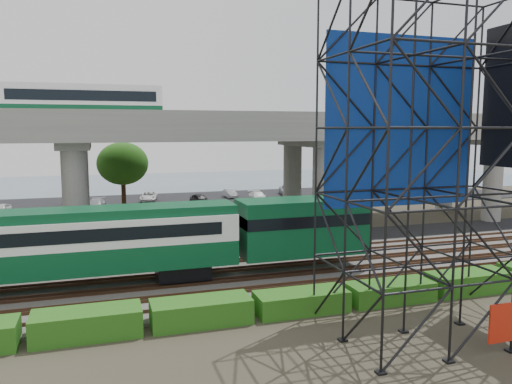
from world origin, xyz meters
name	(u,v)px	position (x,y,z in m)	size (l,w,h in m)	color
ground	(256,287)	(0.00, 0.00, 0.00)	(140.00, 140.00, 0.00)	#474233
ballast_bed	(246,276)	(0.00, 2.00, 0.10)	(90.00, 12.00, 0.20)	slate
service_road	(214,246)	(0.00, 10.50, 0.04)	(90.00, 5.00, 0.08)	black
parking_lot	(171,203)	(0.00, 34.00, 0.04)	(90.00, 18.00, 0.08)	black
harbor_water	(152,184)	(0.00, 56.00, 0.01)	(140.00, 40.00, 0.03)	#43586E
rail_tracks	(246,273)	(0.00, 2.00, 0.28)	(90.00, 9.52, 0.16)	#472D1E
commuter_train	(103,240)	(-8.20, 2.00, 2.88)	(29.30, 3.06, 4.30)	black
overpass	(191,138)	(-0.67, 16.00, 8.21)	(80.00, 12.00, 12.40)	#9E9B93
scaffold_tower	(440,163)	(5.88, -7.98, 7.47)	(9.36, 6.36, 15.00)	black
hedge_strip	(301,301)	(1.01, -4.30, 0.56)	(34.60, 1.80, 1.20)	#215814
trees	(144,170)	(-4.67, 16.17, 5.57)	(40.94, 16.94, 7.69)	#382314
suv	(128,239)	(-6.34, 11.42, 0.81)	(2.44, 5.29, 1.47)	black
parked_cars	(189,197)	(2.14, 33.61, 0.69)	(36.68, 9.73, 1.31)	silver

